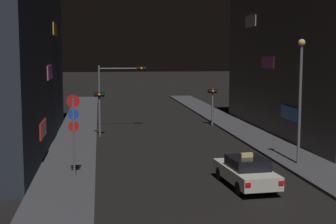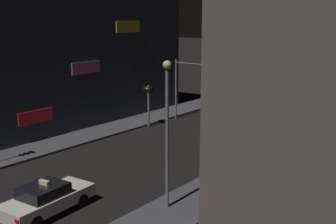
% 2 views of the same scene
% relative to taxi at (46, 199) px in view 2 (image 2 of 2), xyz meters
% --- Properties ---
extents(sidewalk_left, '(2.97, 58.07, 0.16)m').
position_rel_taxi_xyz_m(sidewalk_left, '(-8.45, 18.41, -0.66)').
color(sidewalk_left, '#424247').
rests_on(sidewalk_left, ground_plane).
extents(sidewalk_right, '(2.97, 58.07, 0.16)m').
position_rel_taxi_xyz_m(sidewalk_right, '(4.60, 18.41, -0.66)').
color(sidewalk_right, '#424247').
rests_on(sidewalk_right, ground_plane).
extents(building_facade_left, '(11.26, 24.00, 10.74)m').
position_rel_taxi_xyz_m(building_facade_left, '(-15.52, 11.35, 4.63)').
color(building_facade_left, '#282D38').
rests_on(building_facade_left, ground_plane).
extents(taxi, '(2.14, 4.57, 1.62)m').
position_rel_taxi_xyz_m(taxi, '(0.00, 0.00, 0.00)').
color(taxi, silver).
rests_on(taxi, ground_plane).
extents(traffic_light_overhead, '(3.91, 0.42, 5.20)m').
position_rel_taxi_xyz_m(traffic_light_overhead, '(-5.24, 18.64, 3.02)').
color(traffic_light_overhead, slate).
rests_on(traffic_light_overhead, ground_plane).
extents(traffic_light_left_kerb, '(0.80, 0.42, 3.41)m').
position_rel_taxi_xyz_m(traffic_light_left_kerb, '(-6.71, 14.95, 1.73)').
color(traffic_light_left_kerb, slate).
rests_on(traffic_light_left_kerb, ground_plane).
extents(traffic_light_right_kerb, '(0.80, 0.42, 3.22)m').
position_rel_taxi_xyz_m(traffic_light_right_kerb, '(2.87, 19.38, 1.60)').
color(traffic_light_right_kerb, slate).
rests_on(traffic_light_right_kerb, ground_plane).
extents(street_lamp_near_block, '(0.39, 0.39, 6.79)m').
position_rel_taxi_xyz_m(street_lamp_near_block, '(4.07, 3.68, 3.53)').
color(street_lamp_near_block, slate).
rests_on(street_lamp_near_block, sidewalk_right).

